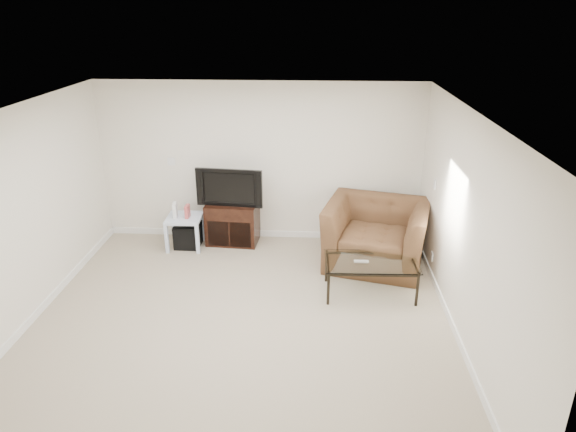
# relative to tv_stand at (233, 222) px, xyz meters

# --- Properties ---
(floor) EXTENTS (5.00, 5.00, 0.00)m
(floor) POSITION_rel_tv_stand_xyz_m (0.43, -2.28, -0.33)
(floor) COLOR tan
(floor) RESTS_ON ground
(ceiling) EXTENTS (5.00, 5.00, 0.00)m
(ceiling) POSITION_rel_tv_stand_xyz_m (0.43, -2.28, 2.17)
(ceiling) COLOR white
(ceiling) RESTS_ON ground
(wall_back) EXTENTS (5.00, 0.02, 2.50)m
(wall_back) POSITION_rel_tv_stand_xyz_m (0.43, 0.22, 0.92)
(wall_back) COLOR silver
(wall_back) RESTS_ON ground
(wall_left) EXTENTS (0.02, 5.00, 2.50)m
(wall_left) POSITION_rel_tv_stand_xyz_m (-2.07, -2.28, 0.92)
(wall_left) COLOR silver
(wall_left) RESTS_ON ground
(wall_right) EXTENTS (0.02, 5.00, 2.50)m
(wall_right) POSITION_rel_tv_stand_xyz_m (2.93, -2.28, 0.92)
(wall_right) COLOR silver
(wall_right) RESTS_ON ground
(plate_back) EXTENTS (0.12, 0.02, 0.12)m
(plate_back) POSITION_rel_tv_stand_xyz_m (-0.97, 0.21, 0.92)
(plate_back) COLOR white
(plate_back) RESTS_ON wall_back
(plate_right_switch) EXTENTS (0.02, 0.09, 0.13)m
(plate_right_switch) POSITION_rel_tv_stand_xyz_m (2.92, -0.68, 0.92)
(plate_right_switch) COLOR white
(plate_right_switch) RESTS_ON wall_right
(plate_right_outlet) EXTENTS (0.02, 0.08, 0.12)m
(plate_right_outlet) POSITION_rel_tv_stand_xyz_m (2.92, -0.98, -0.03)
(plate_right_outlet) COLOR white
(plate_right_outlet) RESTS_ON wall_right
(tv_stand) EXTENTS (0.83, 0.60, 0.66)m
(tv_stand) POSITION_rel_tv_stand_xyz_m (0.00, 0.00, 0.00)
(tv_stand) COLOR black
(tv_stand) RESTS_ON floor
(dvd_player) EXTENTS (0.48, 0.35, 0.06)m
(dvd_player) POSITION_rel_tv_stand_xyz_m (-0.00, -0.04, 0.22)
(dvd_player) COLOR black
(dvd_player) RESTS_ON tv_stand
(television) EXTENTS (0.97, 0.29, 0.59)m
(television) POSITION_rel_tv_stand_xyz_m (-0.00, -0.03, 0.62)
(television) COLOR black
(television) RESTS_ON tv_stand
(side_table) EXTENTS (0.54, 0.54, 0.50)m
(side_table) POSITION_rel_tv_stand_xyz_m (-0.72, -0.23, -0.08)
(side_table) COLOR silver
(side_table) RESTS_ON floor
(subwoofer) EXTENTS (0.38, 0.38, 0.38)m
(subwoofer) POSITION_rel_tv_stand_xyz_m (-0.68, -0.21, -0.15)
(subwoofer) COLOR black
(subwoofer) RESTS_ON floor
(game_console) EXTENTS (0.07, 0.17, 0.23)m
(game_console) POSITION_rel_tv_stand_xyz_m (-0.84, -0.25, 0.29)
(game_console) COLOR white
(game_console) RESTS_ON side_table
(game_case) EXTENTS (0.06, 0.15, 0.20)m
(game_case) POSITION_rel_tv_stand_xyz_m (-0.65, -0.25, 0.27)
(game_case) COLOR #CC4C4C
(game_case) RESTS_ON side_table
(recliner) EXTENTS (1.59, 1.24, 1.23)m
(recliner) POSITION_rel_tv_stand_xyz_m (2.18, -0.62, 0.29)
(recliner) COLOR brown
(recliner) RESTS_ON floor
(coffee_table) EXTENTS (1.21, 0.70, 0.47)m
(coffee_table) POSITION_rel_tv_stand_xyz_m (2.03, -1.50, -0.10)
(coffee_table) COLOR black
(coffee_table) RESTS_ON floor
(remote) EXTENTS (0.19, 0.05, 0.02)m
(remote) POSITION_rel_tv_stand_xyz_m (1.90, -1.53, 0.15)
(remote) COLOR #B2B2B7
(remote) RESTS_ON coffee_table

